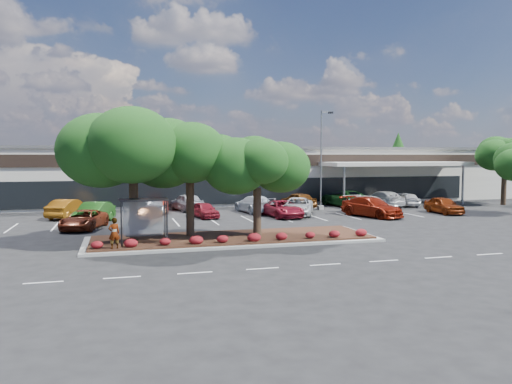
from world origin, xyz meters
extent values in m
plane|color=black|center=(0.00, 0.00, 0.00)|extent=(160.00, 160.00, 0.00)
cube|color=silver|center=(0.00, 34.00, 3.00)|extent=(80.00, 20.00, 6.00)
cube|color=#4A4A4D|center=(0.00, 34.00, 6.10)|extent=(80.40, 20.40, 0.30)
cube|color=black|center=(0.00, 23.95, 4.80)|extent=(80.00, 0.25, 1.20)
cube|color=black|center=(0.00, 23.95, 1.60)|extent=(60.00, 0.18, 2.60)
cube|color=red|center=(-6.00, 23.88, 4.80)|extent=(6.00, 0.12, 1.00)
cube|color=silver|center=(20.00, 21.50, 4.40)|extent=(16.00, 5.00, 0.40)
cylinder|color=gray|center=(13.00, 19.50, 2.10)|extent=(0.24, 0.24, 4.20)
cylinder|color=gray|center=(27.00, 19.50, 2.10)|extent=(0.24, 0.24, 4.20)
cube|color=#999994|center=(-2.00, 4.00, 0.07)|extent=(18.00, 6.00, 0.15)
cube|color=#4A2C1C|center=(-2.00, 4.00, 0.20)|extent=(17.20, 5.20, 0.12)
cube|color=silver|center=(-12.00, -4.00, 0.01)|extent=(1.60, 0.12, 0.01)
cube|color=silver|center=(-8.80, -4.00, 0.01)|extent=(1.60, 0.12, 0.01)
cube|color=silver|center=(-5.60, -4.00, 0.01)|extent=(1.60, 0.12, 0.01)
cube|color=silver|center=(-2.40, -4.00, 0.01)|extent=(1.60, 0.12, 0.01)
cube|color=silver|center=(0.80, -4.00, 0.01)|extent=(1.60, 0.12, 0.01)
cube|color=silver|center=(4.00, -4.00, 0.01)|extent=(1.60, 0.12, 0.01)
cube|color=silver|center=(7.20, -4.00, 0.01)|extent=(1.60, 0.12, 0.01)
cube|color=silver|center=(10.40, -4.00, 0.01)|extent=(1.60, 0.12, 0.01)
cube|color=silver|center=(-16.50, 13.50, 0.01)|extent=(0.12, 5.00, 0.01)
cube|color=silver|center=(-13.50, 13.50, 0.01)|extent=(0.12, 5.00, 0.01)
cube|color=silver|center=(-10.50, 13.50, 0.01)|extent=(0.12, 5.00, 0.01)
cube|color=silver|center=(-7.50, 13.50, 0.01)|extent=(0.12, 5.00, 0.01)
cube|color=silver|center=(-4.50, 13.50, 0.01)|extent=(0.12, 5.00, 0.01)
cube|color=silver|center=(-1.50, 13.50, 0.01)|extent=(0.12, 5.00, 0.01)
cube|color=silver|center=(1.50, 13.50, 0.01)|extent=(0.12, 5.00, 0.01)
cube|color=silver|center=(4.50, 13.50, 0.01)|extent=(0.12, 5.00, 0.01)
cube|color=silver|center=(7.50, 13.50, 0.01)|extent=(0.12, 5.00, 0.01)
cube|color=silver|center=(10.50, 13.50, 0.01)|extent=(0.12, 5.00, 0.01)
cube|color=silver|center=(13.50, 13.50, 0.01)|extent=(0.12, 5.00, 0.01)
cube|color=silver|center=(16.50, 13.50, 0.01)|extent=(0.12, 5.00, 0.01)
cylinder|color=black|center=(-8.75, 3.45, 1.51)|extent=(0.08, 0.08, 2.50)
cylinder|color=black|center=(-6.25, 3.45, 1.51)|extent=(0.08, 0.08, 2.50)
cylinder|color=black|center=(-8.75, 2.15, 1.51)|extent=(0.08, 0.08, 2.50)
cylinder|color=black|center=(-6.25, 2.15, 1.51)|extent=(0.08, 0.08, 2.50)
cube|color=black|center=(-7.50, 2.80, 2.80)|extent=(2.75, 1.55, 0.10)
cube|color=silver|center=(-7.50, 3.45, 1.63)|extent=(2.30, 0.03, 2.00)
cube|color=black|center=(-7.50, 3.05, 0.71)|extent=(2.00, 0.35, 0.06)
cone|color=#183A12|center=(34.00, 44.00, 4.50)|extent=(3.96, 3.96, 9.00)
imported|color=#594C47|center=(-9.15, 1.70, 1.11)|extent=(0.71, 0.56, 1.70)
cube|color=#999994|center=(10.21, 18.84, 0.20)|extent=(0.50, 0.50, 0.40)
cylinder|color=gray|center=(10.21, 18.84, 5.04)|extent=(0.14, 0.14, 9.28)
cube|color=gray|center=(10.66, 18.90, 9.53)|extent=(0.92, 0.32, 0.14)
cube|color=black|center=(11.15, 18.95, 9.46)|extent=(0.48, 0.35, 0.18)
imported|color=#1D5016|center=(-10.75, 14.47, 0.83)|extent=(3.34, 5.34, 1.66)
imported|color=maroon|center=(-11.33, 11.55, 0.68)|extent=(3.65, 5.38, 1.37)
imported|color=brown|center=(-6.84, 12.51, 0.73)|extent=(3.15, 4.61, 1.46)
imported|color=maroon|center=(-1.81, 15.68, 0.66)|extent=(2.31, 4.13, 1.33)
imported|color=maroon|center=(4.73, 14.31, 0.71)|extent=(2.86, 5.34, 1.43)
imported|color=silver|center=(6.52, 15.35, 0.77)|extent=(4.61, 6.10, 1.54)
imported|color=maroon|center=(12.27, 12.46, 0.85)|extent=(4.32, 6.33, 1.70)
imported|color=silver|center=(13.01, 13.91, 0.82)|extent=(3.59, 6.04, 1.64)
imported|color=maroon|center=(19.81, 12.85, 0.76)|extent=(2.07, 4.59, 1.53)
imported|color=brown|center=(-12.96, 18.64, 0.81)|extent=(3.58, 5.19, 1.62)
imported|color=silver|center=(-5.62, 20.21, 0.76)|extent=(2.24, 4.62, 1.52)
imported|color=maroon|center=(-5.24, 20.82, 0.70)|extent=(1.61, 4.29, 1.40)
imported|color=#9EA2A9|center=(-2.55, 21.49, 0.84)|extent=(3.15, 5.27, 1.68)
imported|color=silver|center=(3.28, 18.27, 0.79)|extent=(3.00, 5.73, 1.59)
imported|color=brown|center=(8.62, 20.91, 0.80)|extent=(2.83, 5.00, 1.61)
imported|color=#1B5020|center=(13.93, 21.30, 0.85)|extent=(3.59, 6.46, 1.71)
imported|color=silver|center=(17.51, 19.84, 0.81)|extent=(2.92, 5.79, 1.61)
imported|color=silver|center=(20.27, 19.64, 0.71)|extent=(2.42, 4.43, 1.43)
camera|label=1|loc=(-8.90, -26.24, 5.35)|focal=35.00mm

